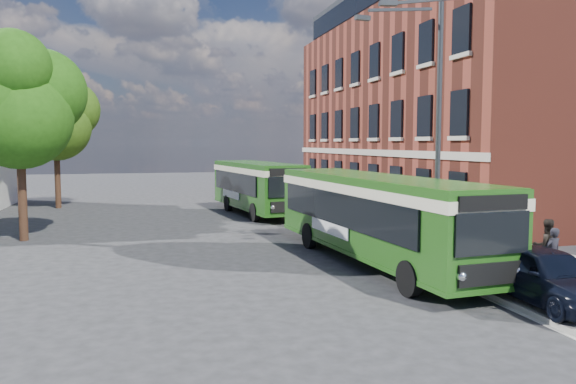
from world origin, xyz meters
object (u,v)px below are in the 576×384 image
object	(u,v)px
street_lamp	(429,125)
bus_front	(375,210)
bus_rear	(257,183)
parked_car	(546,275)

from	to	relation	value
street_lamp	bus_front	distance (m)	3.57
bus_rear	parked_car	distance (m)	20.55
street_lamp	parked_car	bearing A→B (deg)	-90.34
bus_front	street_lamp	bearing A→B (deg)	0.04
bus_front	parked_car	xyz separation A→B (m)	(1.96, -6.17, -0.96)
bus_rear	street_lamp	bearing A→B (deg)	-76.65
parked_car	street_lamp	bearing A→B (deg)	91.33
bus_front	parked_car	world-z (taller)	bus_front
bus_front	parked_car	size ratio (longest dim) A/B	2.93
bus_front	bus_rear	bearing A→B (deg)	95.47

